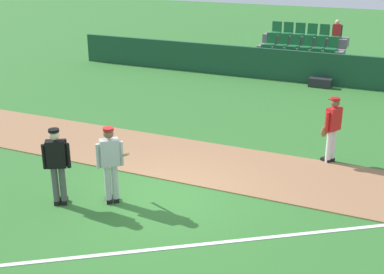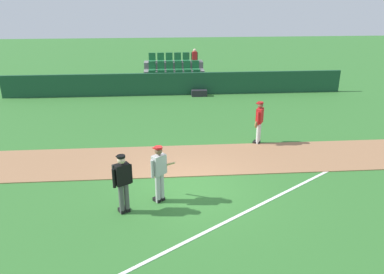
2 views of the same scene
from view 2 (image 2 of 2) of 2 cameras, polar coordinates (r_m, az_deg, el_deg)
ground_plane at (r=12.29m, az=-0.41°, el=-7.58°), size 80.00×80.00×0.00m
infield_dirt_path at (r=14.17m, az=-1.02°, el=-3.41°), size 28.00×2.72×0.03m
foul_line_chalk at (r=12.41m, az=13.85°, el=-7.92°), size 9.91×6.93×0.01m
dugout_fence at (r=22.88m, az=-2.50°, el=7.91°), size 20.00×0.16×1.31m
stadium_bleachers at (r=24.73m, az=-2.65°, el=8.81°), size 3.90×2.95×2.30m
batter_grey_jersey at (r=11.17m, az=-4.90°, el=-5.18°), size 0.71×0.69×1.76m
umpire_home_plate at (r=10.76m, az=-10.31°, el=-6.39°), size 0.54×0.45×1.76m
runner_red_jersey at (r=15.56m, az=9.95°, el=2.31°), size 0.47×0.59×1.76m
equipment_bag at (r=22.65m, az=1.08°, el=6.55°), size 0.90×0.36×0.36m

